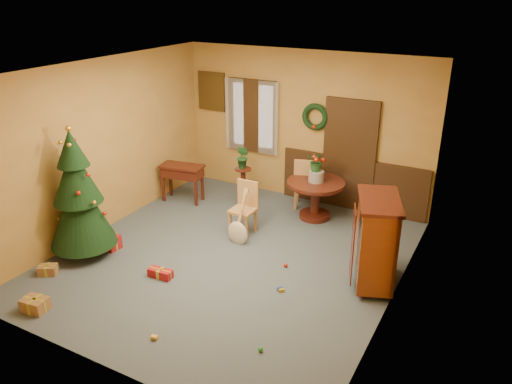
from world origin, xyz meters
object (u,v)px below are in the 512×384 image
Objects in this scene: dining_table at (316,193)px; chair_near at (245,206)px; writing_desk at (182,174)px; sideboard at (376,239)px; christmas_tree at (78,196)px.

chair_near is (-0.85, -1.08, -0.01)m from dining_table.
writing_desk is 0.67× the size of sideboard.
christmas_tree reaches higher than sideboard.
writing_desk is (0.12, 2.46, -0.44)m from christmas_tree.
sideboard is (4.26, 1.33, -0.29)m from christmas_tree.
writing_desk is at bearing 161.36° from chair_near.
sideboard reaches higher than writing_desk.
dining_table is at bearing 47.49° from christmas_tree.
dining_table is 2.64m from writing_desk.
christmas_tree is 1.59× the size of sideboard.
christmas_tree is 2.37× the size of writing_desk.
dining_table is 0.49× the size of christmas_tree.
writing_desk is (-2.59, -0.50, 0.06)m from dining_table.
chair_near reaches higher than writing_desk.
christmas_tree is 2.50m from writing_desk.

